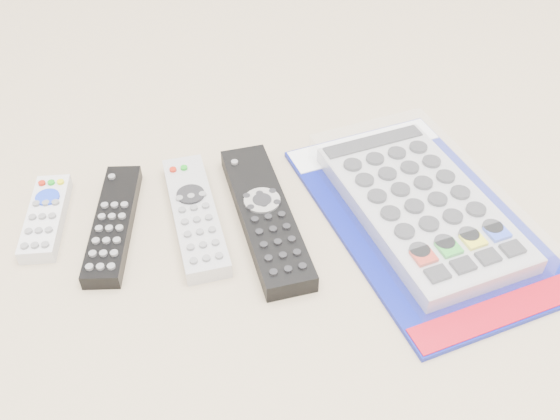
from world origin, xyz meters
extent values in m
plane|color=tan|center=(0.00, 0.00, 0.00)|extent=(5.00, 5.00, 0.00)
cube|color=silver|center=(-0.25, 0.05, 0.01)|extent=(0.06, 0.14, 0.02)
cylinder|color=blue|center=(-0.24, 0.07, 0.02)|extent=(0.03, 0.03, 0.00)
cube|color=black|center=(-0.17, 0.02, 0.01)|extent=(0.07, 0.19, 0.02)
cube|color=#B3B3B8|center=(-0.07, 0.01, 0.01)|extent=(0.06, 0.21, 0.02)
cylinder|color=black|center=(-0.07, 0.04, 0.02)|extent=(0.04, 0.04, 0.00)
cube|color=black|center=(0.01, -0.01, 0.01)|extent=(0.07, 0.25, 0.02)
cylinder|color=silver|center=(0.01, 0.01, 0.02)|extent=(0.05, 0.05, 0.00)
cube|color=navy|center=(0.20, -0.04, 0.00)|extent=(0.27, 0.39, 0.01)
cube|color=white|center=(0.17, 0.11, 0.01)|extent=(0.21, 0.08, 0.00)
cube|color=#A40B1B|center=(0.23, -0.20, 0.01)|extent=(0.21, 0.07, 0.00)
cube|color=#B3B3B8|center=(0.20, -0.04, 0.02)|extent=(0.20, 0.30, 0.02)
cube|color=white|center=(0.20, -0.04, 0.03)|extent=(0.22, 0.32, 0.04)
camera|label=1|loc=(-0.08, -0.54, 0.53)|focal=40.00mm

